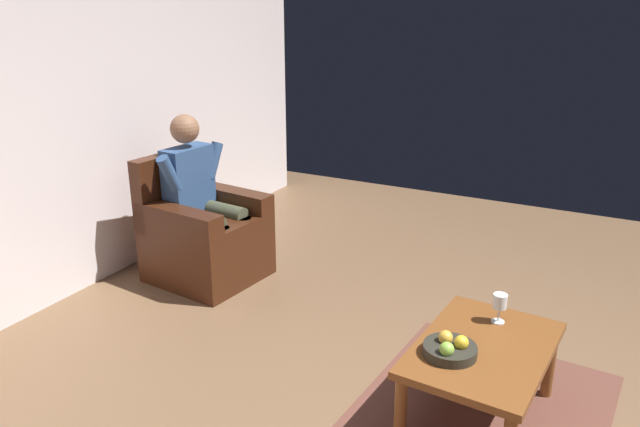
% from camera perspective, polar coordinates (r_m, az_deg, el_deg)
% --- Properties ---
extents(wall_back, '(6.57, 0.06, 2.59)m').
position_cam_1_polar(wall_back, '(4.46, -25.84, 7.51)').
color(wall_back, silver).
rests_on(wall_back, ground).
extents(rug, '(1.68, 1.32, 0.01)m').
position_cam_1_polar(rug, '(3.47, 14.21, -17.85)').
color(rug, brown).
rests_on(rug, ground).
extents(armchair, '(0.80, 0.84, 0.95)m').
position_cam_1_polar(armchair, '(4.82, -10.73, -1.99)').
color(armchair, '#381A0D').
rests_on(armchair, ground).
extents(person_seated, '(0.66, 0.61, 1.26)m').
position_cam_1_polar(person_seated, '(4.71, -10.96, 1.90)').
color(person_seated, navy).
rests_on(person_seated, ground).
extents(coffee_table, '(0.94, 0.67, 0.44)m').
position_cam_1_polar(coffee_table, '(3.26, 14.75, -12.68)').
color(coffee_table, brown).
rests_on(coffee_table, ground).
extents(wine_glass_near, '(0.07, 0.07, 0.16)m').
position_cam_1_polar(wine_glass_near, '(3.41, 16.23, -7.92)').
color(wine_glass_near, silver).
rests_on(wine_glass_near, coffee_table).
extents(fruit_bowl, '(0.26, 0.26, 0.11)m').
position_cam_1_polar(fruit_bowl, '(3.10, 11.91, -12.07)').
color(fruit_bowl, '#282720').
rests_on(fruit_bowl, coffee_table).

